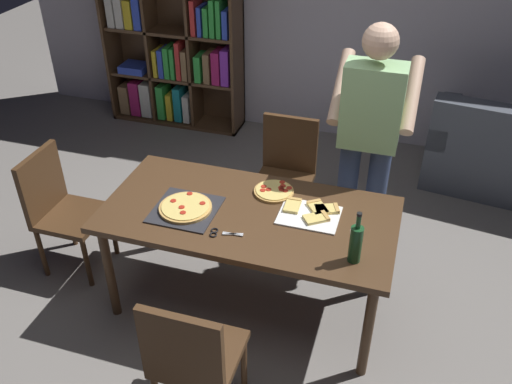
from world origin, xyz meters
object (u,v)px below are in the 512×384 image
person_serving_pizza (368,137)px  pepperoni_pizza_on_tray (186,208)px  second_pizza_plain (274,191)px  dining_table (249,222)px  chair_near_camera (192,356)px  kitchen_scissors (221,233)px  bookshelf (170,34)px  chair_far_side (286,169)px  wine_bottle (356,243)px  chair_left_end (60,205)px

person_serving_pizza → pepperoni_pizza_on_tray: 1.28m
pepperoni_pizza_on_tray → second_pizza_plain: pepperoni_pizza_on_tray is taller
dining_table → chair_near_camera: (-0.00, -0.92, -0.17)m
kitchen_scissors → second_pizza_plain: (0.18, 0.49, 0.01)m
bookshelf → chair_far_side: bearing=-42.3°
bookshelf → wine_bottle: (2.26, -2.62, -0.07)m
chair_near_camera → bookshelf: bookshelf is taller
bookshelf → pepperoni_pizza_on_tray: (1.22, -2.47, -0.18)m
chair_left_end → pepperoni_pizza_on_tray: 1.04m
dining_table → chair_far_side: (0.00, 0.92, -0.17)m
chair_left_end → person_serving_pizza: person_serving_pizza is taller
bookshelf → pepperoni_pizza_on_tray: 2.76m
dining_table → wine_bottle: 0.74m
dining_table → pepperoni_pizza_on_tray: pepperoni_pizza_on_tray is taller
wine_bottle → second_pizza_plain: wine_bottle is taller
bookshelf → kitchen_scissors: 3.03m
chair_far_side → second_pizza_plain: bearing=-82.5°
chair_left_end → kitchen_scissors: chair_left_end is taller
chair_far_side → kitchen_scissors: 1.20m
chair_left_end → second_pizza_plain: chair_left_end is taller
pepperoni_pizza_on_tray → wine_bottle: bearing=-8.4°
chair_near_camera → pepperoni_pizza_on_tray: chair_near_camera is taller
pepperoni_pizza_on_tray → chair_far_side: bearing=69.9°
kitchen_scissors → dining_table: bearing=70.2°
chair_left_end → bookshelf: size_ratio=0.46×
chair_far_side → second_pizza_plain: chair_far_side is taller
chair_far_side → pepperoni_pizza_on_tray: chair_far_side is taller
person_serving_pizza → kitchen_scissors: 1.20m
dining_table → pepperoni_pizza_on_tray: (-0.37, -0.09, 0.09)m
wine_bottle → second_pizza_plain: bearing=139.8°
dining_table → person_serving_pizza: 0.98m
pepperoni_pizza_on_tray → kitchen_scissors: pepperoni_pizza_on_tray is taller
chair_left_end → pepperoni_pizza_on_tray: bearing=-5.4°
bookshelf → chair_left_end: bearing=-84.8°
kitchen_scissors → chair_near_camera: bearing=-82.5°
chair_far_side → chair_left_end: bearing=-146.1°
chair_near_camera → chair_far_side: bearing=90.0°
chair_left_end → kitchen_scissors: (1.29, -0.25, 0.24)m
dining_table → pepperoni_pizza_on_tray: bearing=-165.8°
chair_left_end → person_serving_pizza: (1.97, 0.70, 0.49)m
bookshelf → person_serving_pizza: 2.75m
chair_far_side → pepperoni_pizza_on_tray: 1.11m
person_serving_pizza → wine_bottle: size_ratio=5.54×
chair_far_side → person_serving_pizza: size_ratio=0.51×
chair_far_side → bookshelf: size_ratio=0.46×
bookshelf → wine_bottle: size_ratio=6.17×
bookshelf → pepperoni_pizza_on_tray: bookshelf is taller
chair_far_side → person_serving_pizza: 0.80m
kitchen_scissors → wine_bottle: bearing=-0.1°
dining_table → second_pizza_plain: second_pizza_plain is taller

